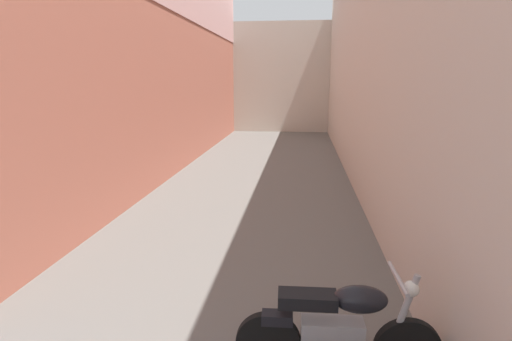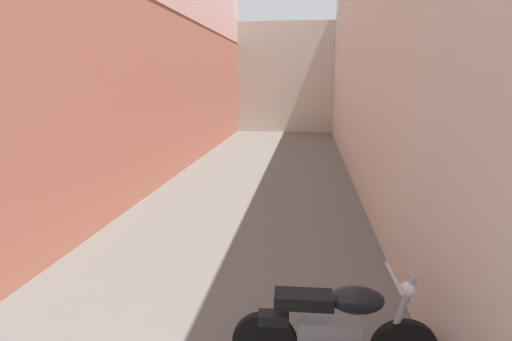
% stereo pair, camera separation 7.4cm
% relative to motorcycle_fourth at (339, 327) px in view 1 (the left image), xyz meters
% --- Properties ---
extents(ground_plane, '(37.76, 37.76, 0.00)m').
position_rel_motorcycle_fourth_xyz_m(ground_plane, '(-1.52, 4.67, -0.50)').
color(ground_plane, '#66635E').
extents(building_left, '(0.45, 21.76, 8.02)m').
position_rel_motorcycle_fourth_xyz_m(building_left, '(-4.17, 6.64, 3.55)').
color(building_left, '#B76651').
rests_on(building_left, ground).
extents(building_right, '(0.45, 21.76, 6.56)m').
position_rel_motorcycle_fourth_xyz_m(building_right, '(1.14, 6.67, 2.78)').
color(building_right, beige).
rests_on(building_right, ground).
extents(building_far_end, '(7.92, 2.00, 5.53)m').
position_rel_motorcycle_fourth_xyz_m(building_far_end, '(-1.52, 18.55, 2.26)').
color(building_far_end, beige).
rests_on(building_far_end, ground).
extents(motorcycle_fourth, '(1.85, 0.58, 1.04)m').
position_rel_motorcycle_fourth_xyz_m(motorcycle_fourth, '(0.00, 0.00, 0.00)').
color(motorcycle_fourth, black).
rests_on(motorcycle_fourth, ground).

